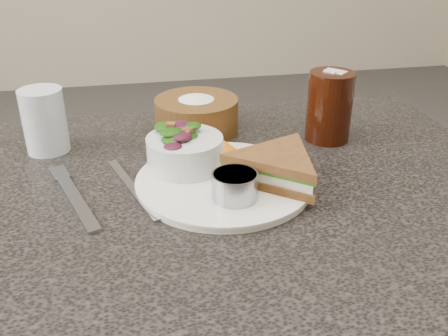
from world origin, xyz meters
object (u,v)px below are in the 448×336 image
dinner_plate (224,182)px  bread_basket (196,110)px  sandwich (277,167)px  salad_bowl (185,147)px  dressing_ramekin (235,186)px  cola_glass (330,103)px  water_glass (44,121)px

dinner_plate → bread_basket: 0.23m
sandwich → salad_bowl: bearing=-170.8°
salad_bowl → sandwich: bearing=-29.6°
dressing_ramekin → cola_glass: size_ratio=0.48×
dinner_plate → cola_glass: cola_glass is taller
water_glass → dinner_plate: bearing=-33.8°
salad_bowl → cola_glass: cola_glass is taller
dinner_plate → cola_glass: (0.22, 0.14, 0.06)m
sandwich → dressing_ramekin: sandwich is taller
sandwich → cola_glass: bearing=86.7°
dinner_plate → sandwich: bearing=-15.5°
water_glass → bread_basket: bearing=7.1°
bread_basket → water_glass: (-0.27, -0.03, 0.01)m
cola_glass → water_glass: 0.51m
bread_basket → sandwich: bearing=-70.3°
salad_bowl → bread_basket: bread_basket is taller
cola_glass → dressing_ramekin: bearing=-137.6°
dressing_ramekin → water_glass: 0.38m
salad_bowl → water_glass: (-0.23, 0.13, 0.01)m
bread_basket → water_glass: bearing=-172.9°
dressing_ramekin → water_glass: water_glass is taller
dinner_plate → sandwich: (0.08, -0.02, 0.03)m
dinner_plate → cola_glass: 0.27m
dressing_ramekin → bread_basket: bearing=92.6°
dinner_plate → salad_bowl: salad_bowl is taller
sandwich → water_glass: size_ratio=1.55×
dinner_plate → bread_basket: bearing=92.4°
dinner_plate → water_glass: (-0.28, 0.19, 0.05)m
sandwich → bread_basket: bearing=148.6°
dinner_plate → bread_basket: bread_basket is taller
dressing_ramekin → dinner_plate: bearing=93.2°
dinner_plate → water_glass: size_ratio=2.39×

